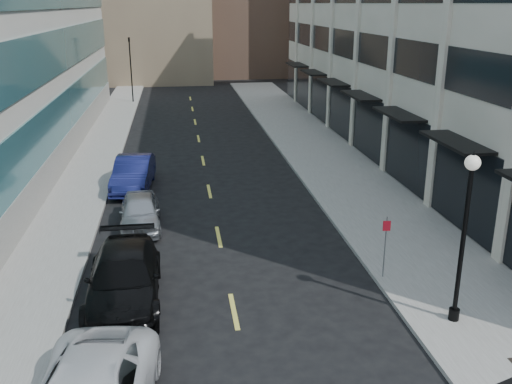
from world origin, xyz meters
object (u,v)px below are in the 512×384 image
object	(u,v)px
car_silver_sedan	(140,212)
car_blue_sedan	(133,173)
sign_post	(386,238)
traffic_signal	(129,42)
car_black_pickup	(124,278)
lamppost	(465,225)

from	to	relation	value
car_silver_sedan	car_blue_sedan	size ratio (longest dim) A/B	0.83
car_blue_sedan	sign_post	distance (m)	14.81
traffic_signal	car_silver_sedan	size ratio (longest dim) A/B	1.68
car_blue_sedan	traffic_signal	bearing A→B (deg)	98.10
car_blue_sedan	car_black_pickup	bearing A→B (deg)	-83.48
traffic_signal	lamppost	size ratio (longest dim) A/B	1.35
car_black_pickup	car_blue_sedan	bearing A→B (deg)	91.31
lamppost	sign_post	xyz separation A→B (m)	(-1.10, 2.99, -1.60)
car_black_pickup	car_silver_sedan	xyz separation A→B (m)	(0.18, 6.39, -0.11)
traffic_signal	sign_post	distance (m)	40.35
lamppost	traffic_signal	bearing A→B (deg)	105.95
car_black_pickup	car_silver_sedan	size ratio (longest dim) A/B	1.35
lamppost	sign_post	world-z (taller)	lamppost
car_silver_sedan	sign_post	xyz separation A→B (m)	(8.50, -6.17, 0.88)
traffic_signal	car_blue_sedan	size ratio (longest dim) A/B	1.39
car_silver_sedan	lamppost	bearing A→B (deg)	-46.33
car_silver_sedan	car_blue_sedan	world-z (taller)	car_blue_sedan
car_blue_sedan	lamppost	distance (m)	18.00
car_silver_sedan	car_blue_sedan	distance (m)	5.52
car_silver_sedan	lamppost	world-z (taller)	lamppost
car_black_pickup	car_silver_sedan	distance (m)	6.40
traffic_signal	car_blue_sedan	bearing A→B (deg)	-86.39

